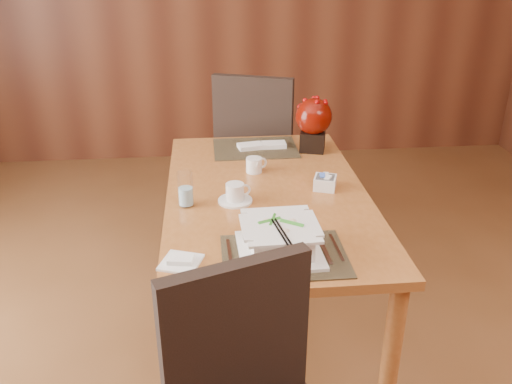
{
  "coord_description": "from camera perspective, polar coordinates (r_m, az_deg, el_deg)",
  "views": [
    {
      "loc": [
        -0.26,
        -1.6,
        1.8
      ],
      "look_at": [
        -0.07,
        0.35,
        0.87
      ],
      "focal_mm": 38.0,
      "sensor_mm": 36.0,
      "label": 1
    }
  ],
  "objects": [
    {
      "name": "placemat_far",
      "position": [
        2.95,
        -0.07,
        4.63
      ],
      "size": [
        0.45,
        0.33,
        0.01
      ],
      "primitive_type": "cube",
      "color": "black",
      "rests_on": "dining_table"
    },
    {
      "name": "far_chair",
      "position": [
        3.41,
        0.21,
        4.9
      ],
      "size": [
        0.64,
        0.64,
        1.07
      ],
      "rotation": [
        0.0,
        0.0,
        2.8
      ],
      "color": "black",
      "rests_on": "ground"
    },
    {
      "name": "sugar_caddy",
      "position": [
        2.49,
        7.28,
        0.98
      ],
      "size": [
        0.12,
        0.12,
        0.06
      ],
      "primitive_type": "cube",
      "rotation": [
        0.0,
        0.0,
        -0.33
      ],
      "color": "white",
      "rests_on": "dining_table"
    },
    {
      "name": "water_glass",
      "position": [
        2.31,
        -7.43,
        0.31
      ],
      "size": [
        0.08,
        0.08,
        0.15
      ],
      "primitive_type": "cylinder",
      "rotation": [
        0.0,
        0.0,
        0.25
      ],
      "color": "white",
      "rests_on": "dining_table"
    },
    {
      "name": "creamer_jug",
      "position": [
        2.64,
        -0.21,
        2.85
      ],
      "size": [
        0.13,
        0.13,
        0.07
      ],
      "primitive_type": null,
      "rotation": [
        0.0,
        0.0,
        0.36
      ],
      "color": "white",
      "rests_on": "dining_table"
    },
    {
      "name": "napkins_far",
      "position": [
        2.95,
        0.82,
        4.93
      ],
      "size": [
        0.27,
        0.11,
        0.02
      ],
      "primitive_type": null,
      "rotation": [
        0.0,
        0.0,
        0.08
      ],
      "color": "white",
      "rests_on": "dining_table"
    },
    {
      "name": "dining_table",
      "position": [
        2.49,
        1.14,
        -1.99
      ],
      "size": [
        0.9,
        1.5,
        0.75
      ],
      "color": "#AB652F",
      "rests_on": "ground"
    },
    {
      "name": "soup_setting",
      "position": [
        1.96,
        2.52,
        -4.96
      ],
      "size": [
        0.31,
        0.31,
        0.12
      ],
      "rotation": [
        0.0,
        0.0,
        0.03
      ],
      "color": "white",
      "rests_on": "dining_table"
    },
    {
      "name": "bread_plate",
      "position": [
        1.94,
        -7.91,
        -7.35
      ],
      "size": [
        0.17,
        0.17,
        0.01
      ],
      "primitive_type": "cube",
      "rotation": [
        0.0,
        0.0,
        -0.34
      ],
      "color": "white",
      "rests_on": "dining_table"
    },
    {
      "name": "berry_decor",
      "position": [
        2.89,
        6.07,
        7.41
      ],
      "size": [
        0.19,
        0.19,
        0.28
      ],
      "rotation": [
        0.0,
        0.0,
        -0.27
      ],
      "color": "black",
      "rests_on": "dining_table"
    },
    {
      "name": "coffee_cup",
      "position": [
        2.34,
        -2.22,
        -0.22
      ],
      "size": [
        0.15,
        0.15,
        0.08
      ],
      "rotation": [
        0.0,
        0.0,
        0.23
      ],
      "color": "white",
      "rests_on": "dining_table"
    },
    {
      "name": "placemat_near",
      "position": [
        1.97,
        3.01,
        -6.74
      ],
      "size": [
        0.45,
        0.33,
        0.01
      ],
      "primitive_type": "cube",
      "color": "black",
      "rests_on": "dining_table"
    }
  ]
}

